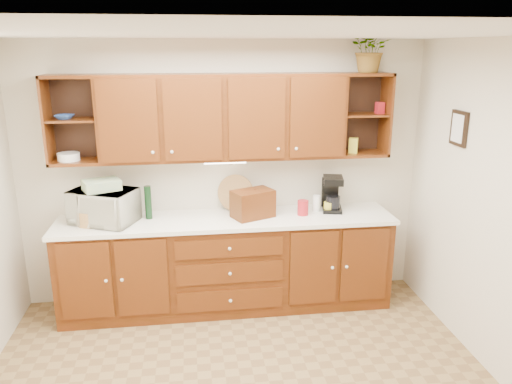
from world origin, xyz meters
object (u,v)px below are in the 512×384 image
object	(u,v)px
bread_box	(253,204)
coffee_maker	(332,194)
microwave	(103,206)
potted_plant	(371,49)

from	to	relation	value
bread_box	coffee_maker	size ratio (longest dim) A/B	1.09
bread_box	coffee_maker	bearing A→B (deg)	-16.16
microwave	potted_plant	world-z (taller)	potted_plant
potted_plant	coffee_maker	bearing A→B (deg)	179.65
microwave	potted_plant	bearing A→B (deg)	26.11
microwave	bread_box	distance (m)	1.40
microwave	potted_plant	xyz separation A→B (m)	(2.53, 0.08, 1.41)
bread_box	potted_plant	xyz separation A→B (m)	(1.13, 0.10, 1.43)
microwave	coffee_maker	bearing A→B (deg)	26.40
bread_box	potted_plant	size ratio (longest dim) A/B	0.88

